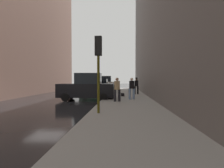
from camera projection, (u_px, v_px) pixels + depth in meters
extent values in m
plane|color=black|center=(47.00, 103.00, 12.94)|extent=(120.00, 120.00, 0.00)
cube|color=gray|center=(128.00, 102.00, 12.57)|extent=(4.00, 40.00, 0.15)
cube|color=black|center=(86.00, 90.00, 14.58)|extent=(4.66, 2.00, 1.10)
cube|color=black|center=(89.00, 79.00, 14.55)|extent=(2.12, 1.63, 0.90)
cylinder|color=black|center=(71.00, 95.00, 15.56)|extent=(0.65, 0.24, 0.64)
cylinder|color=black|center=(65.00, 97.00, 13.72)|extent=(0.65, 0.24, 0.64)
cylinder|color=black|center=(105.00, 95.00, 15.48)|extent=(0.65, 0.24, 0.64)
cylinder|color=black|center=(103.00, 97.00, 13.64)|extent=(0.65, 0.24, 0.64)
cube|color=#193828|center=(98.00, 88.00, 21.31)|extent=(4.24, 1.93, 0.84)
cube|color=black|center=(99.00, 82.00, 21.28)|extent=(1.92, 1.60, 0.70)
cylinder|color=black|center=(88.00, 90.00, 22.35)|extent=(0.64, 0.23, 0.64)
cylinder|color=black|center=(85.00, 91.00, 20.52)|extent=(0.64, 0.23, 0.64)
cylinder|color=black|center=(110.00, 91.00, 22.13)|extent=(0.64, 0.23, 0.64)
cylinder|color=black|center=(108.00, 92.00, 20.30)|extent=(0.64, 0.23, 0.64)
cube|color=silver|center=(103.00, 85.00, 27.20)|extent=(4.66, 2.00, 1.10)
cube|color=black|center=(104.00, 79.00, 27.17)|extent=(2.12, 1.63, 0.90)
cylinder|color=black|center=(94.00, 88.00, 28.18)|extent=(0.65, 0.24, 0.64)
cylinder|color=black|center=(93.00, 89.00, 26.34)|extent=(0.65, 0.24, 0.64)
cylinder|color=black|center=(113.00, 88.00, 28.10)|extent=(0.65, 0.24, 0.64)
cylinder|color=black|center=(113.00, 89.00, 26.26)|extent=(0.65, 0.24, 0.64)
cylinder|color=red|center=(112.00, 91.00, 18.96)|extent=(0.22, 0.22, 0.55)
sphere|color=red|center=(112.00, 88.00, 18.95)|extent=(0.20, 0.20, 0.20)
cylinder|color=red|center=(110.00, 91.00, 18.97)|extent=(0.10, 0.09, 0.09)
cylinder|color=red|center=(113.00, 91.00, 18.95)|extent=(0.10, 0.09, 0.09)
cylinder|color=#514C0F|center=(98.00, 75.00, 8.21)|extent=(0.12, 0.12, 3.60)
cube|color=black|center=(98.00, 46.00, 8.17)|extent=(0.32, 0.24, 0.90)
sphere|color=red|center=(99.00, 41.00, 8.29)|extent=(0.14, 0.14, 0.14)
sphere|color=yellow|center=(99.00, 46.00, 8.30)|extent=(0.14, 0.14, 0.14)
sphere|color=green|center=(99.00, 52.00, 8.31)|extent=(0.14, 0.14, 0.14)
cylinder|color=#728CB2|center=(134.00, 94.00, 13.87)|extent=(0.18, 0.18, 0.85)
cylinder|color=#728CB2|center=(130.00, 94.00, 13.89)|extent=(0.18, 0.18, 0.85)
cylinder|color=black|center=(132.00, 85.00, 13.86)|extent=(0.41, 0.41, 0.62)
sphere|color=beige|center=(132.00, 79.00, 13.85)|extent=(0.24, 0.24, 0.24)
cylinder|color=black|center=(138.00, 90.00, 18.62)|extent=(0.21, 0.21, 0.85)
cylinder|color=black|center=(135.00, 90.00, 18.59)|extent=(0.21, 0.21, 0.85)
cylinder|color=black|center=(136.00, 83.00, 18.58)|extent=(0.46, 0.46, 0.62)
sphere|color=#997051|center=(136.00, 79.00, 18.57)|extent=(0.24, 0.24, 0.24)
cylinder|color=black|center=(136.00, 79.00, 18.57)|extent=(0.34, 0.34, 0.02)
cylinder|color=black|center=(136.00, 78.00, 18.57)|extent=(0.23, 0.23, 0.11)
cylinder|color=black|center=(119.00, 95.00, 12.57)|extent=(0.21, 0.21, 0.85)
cylinder|color=black|center=(115.00, 95.00, 12.53)|extent=(0.21, 0.21, 0.85)
cylinder|color=tan|center=(117.00, 85.00, 12.53)|extent=(0.47, 0.47, 0.62)
sphere|color=tan|center=(117.00, 79.00, 12.52)|extent=(0.24, 0.24, 0.24)
cube|color=black|center=(123.00, 95.00, 16.49)|extent=(0.32, 0.44, 0.28)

